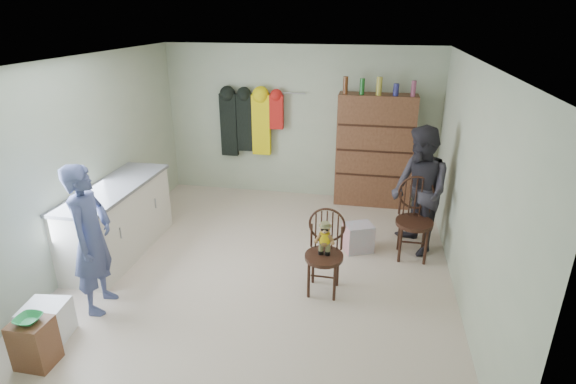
% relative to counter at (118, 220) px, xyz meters
% --- Properties ---
extents(ground_plane, '(5.00, 5.00, 0.00)m').
position_rel_counter_xyz_m(ground_plane, '(1.95, 0.00, -0.47)').
color(ground_plane, beige).
rests_on(ground_plane, ground).
extents(room_walls, '(5.00, 5.00, 5.00)m').
position_rel_counter_xyz_m(room_walls, '(1.95, 0.53, 1.11)').
color(room_walls, '#B6BEA0').
rests_on(room_walls, ground).
extents(counter, '(0.64, 1.86, 0.94)m').
position_rel_counter_xyz_m(counter, '(0.00, 0.00, 0.00)').
color(counter, silver).
rests_on(counter, ground).
extents(stool, '(0.32, 0.28, 0.46)m').
position_rel_counter_xyz_m(stool, '(0.32, -2.01, -0.24)').
color(stool, brown).
rests_on(stool, ground).
extents(bowl, '(0.22, 0.22, 0.05)m').
position_rel_counter_xyz_m(bowl, '(0.32, -2.01, 0.01)').
color(bowl, '#229449').
rests_on(bowl, stool).
extents(plastic_tub, '(0.43, 0.41, 0.37)m').
position_rel_counter_xyz_m(plastic_tub, '(0.18, -1.67, -0.29)').
color(plastic_tub, white).
rests_on(plastic_tub, ground).
extents(chair_front, '(0.44, 0.44, 0.97)m').
position_rel_counter_xyz_m(chair_front, '(2.72, -0.34, 0.09)').
color(chair_front, '#341B12').
rests_on(chair_front, ground).
extents(chair_far, '(0.47, 0.47, 1.06)m').
position_rel_counter_xyz_m(chair_far, '(3.75, 0.66, 0.09)').
color(chair_far, '#341B12').
rests_on(chair_far, ground).
extents(striped_bag, '(0.44, 0.40, 0.38)m').
position_rel_counter_xyz_m(striped_bag, '(3.06, 0.64, -0.28)').
color(striped_bag, '#E57273').
rests_on(striped_bag, ground).
extents(person_left, '(0.46, 0.64, 1.62)m').
position_rel_counter_xyz_m(person_left, '(0.40, -1.10, 0.34)').
color(person_left, '#424C7A').
rests_on(person_left, ground).
extents(person_right, '(0.91, 1.00, 1.68)m').
position_rel_counter_xyz_m(person_right, '(3.79, 0.82, 0.37)').
color(person_right, '#2D2B33').
rests_on(person_right, ground).
extents(dresser, '(1.20, 0.39, 2.07)m').
position_rel_counter_xyz_m(dresser, '(3.20, 2.30, 0.44)').
color(dresser, brown).
rests_on(dresser, ground).
extents(coat_rack, '(1.42, 0.12, 1.09)m').
position_rel_counter_xyz_m(coat_rack, '(1.12, 2.38, 0.78)').
color(coat_rack, '#99999E').
rests_on(coat_rack, ground).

